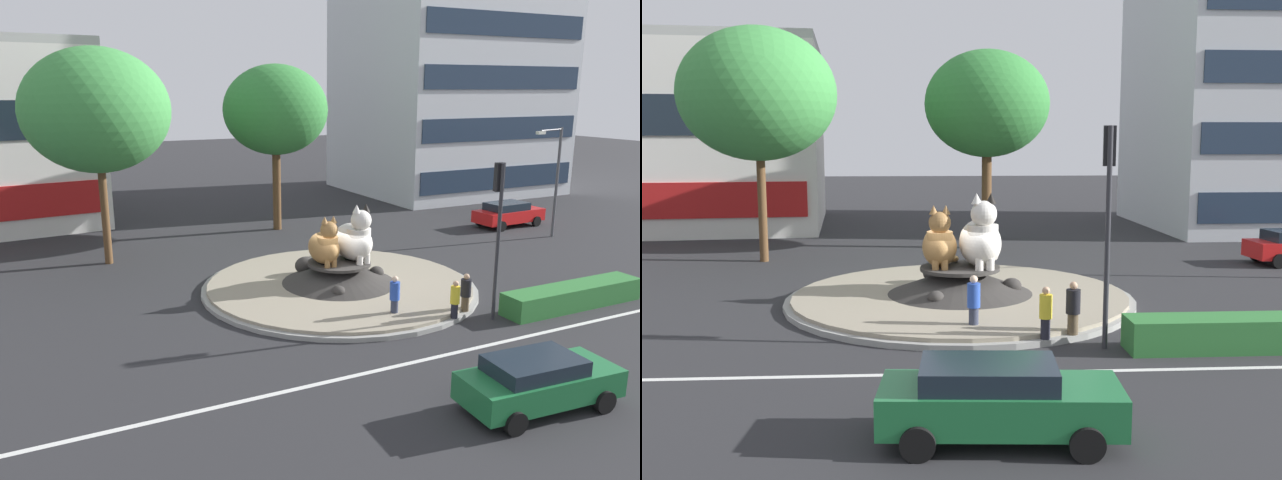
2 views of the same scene
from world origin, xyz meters
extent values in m
plane|color=#28282B|center=(0.00, 0.00, 0.00)|extent=(160.00, 160.00, 0.00)
cube|color=silver|center=(0.00, -7.63, 0.00)|extent=(112.00, 0.20, 0.01)
cylinder|color=gray|center=(0.00, 0.00, 0.09)|extent=(11.86, 11.86, 0.18)
cylinder|color=gray|center=(0.00, 0.00, 0.24)|extent=(11.39, 11.39, 0.12)
cone|color=#33302D|center=(0.00, 0.00, 0.76)|extent=(4.97, 4.97, 0.92)
cylinder|color=#33302D|center=(0.00, 0.00, 1.16)|extent=(2.73, 2.73, 0.12)
ellipsoid|color=#33302D|center=(1.76, -0.21, 0.57)|extent=(0.68, 0.60, 0.55)
ellipsoid|color=#33302D|center=(-0.77, 1.79, 0.70)|extent=(1.00, 0.82, 0.80)
ellipsoid|color=#33302D|center=(-0.87, -1.61, 0.52)|extent=(0.54, 0.58, 0.44)
ellipsoid|color=#9E703D|center=(-0.69, 0.10, 1.90)|extent=(1.20, 1.87, 1.35)
cylinder|color=#9E703D|center=(-0.70, -0.27, 2.05)|extent=(0.89, 0.89, 0.85)
sphere|color=#9E703D|center=(-0.70, -0.41, 2.79)|extent=(0.74, 0.74, 0.74)
torus|color=#9E703D|center=(-0.38, 0.86, 1.36)|extent=(0.98, 0.98, 0.17)
cone|color=#9E703D|center=(-0.49, -0.41, 3.22)|extent=(0.31, 0.31, 0.30)
cone|color=#9E703D|center=(-0.90, -0.41, 3.22)|extent=(0.31, 0.31, 0.30)
cylinder|color=#9E703D|center=(-0.55, -0.58, 1.39)|extent=(0.24, 0.24, 0.34)
cylinder|color=#9E703D|center=(-0.85, -0.58, 1.39)|extent=(0.24, 0.24, 0.34)
ellipsoid|color=silver|center=(0.69, 0.08, 2.03)|extent=(1.65, 2.36, 1.61)
cylinder|color=silver|center=(0.74, -0.36, 2.21)|extent=(1.16, 1.16, 1.01)
sphere|color=silver|center=(0.76, -0.52, 3.09)|extent=(0.89, 0.89, 0.89)
torus|color=silver|center=(0.95, 1.02, 1.38)|extent=(1.05, 1.05, 0.20)
cone|color=black|center=(1.00, -0.49, 3.60)|extent=(0.40, 0.40, 0.36)
cone|color=silver|center=(0.52, -0.55, 3.60)|extent=(0.40, 0.40, 0.36)
cylinder|color=silver|center=(0.97, -0.70, 1.42)|extent=(0.28, 0.28, 0.40)
cylinder|color=silver|center=(0.60, -0.74, 1.42)|extent=(0.28, 0.28, 0.40)
cylinder|color=#2D2D33|center=(3.54, -5.77, 2.96)|extent=(0.14, 0.14, 5.91)
cube|color=black|center=(3.59, -5.56, 5.39)|extent=(0.36, 0.30, 1.05)
sphere|color=#360606|center=(3.60, -5.48, 5.70)|extent=(0.18, 0.18, 0.18)
sphere|color=#392706|center=(3.60, -5.48, 5.39)|extent=(0.18, 0.18, 0.18)
sphere|color=green|center=(3.60, -5.48, 5.07)|extent=(0.18, 0.18, 0.18)
cube|color=silver|center=(20.68, 20.11, 12.92)|extent=(15.54, 13.71, 25.84)
cube|color=#233347|center=(20.73, 13.26, 1.85)|extent=(14.53, 0.20, 1.68)
cube|color=#233347|center=(20.73, 13.26, 5.54)|extent=(14.53, 0.20, 1.68)
cube|color=#233347|center=(20.73, 13.26, 9.23)|extent=(14.53, 0.20, 1.68)
cube|color=#233347|center=(20.73, 13.26, 12.92)|extent=(14.53, 0.20, 1.68)
cube|color=#2D7033|center=(7.30, -6.11, 0.45)|extent=(6.49, 1.20, 0.90)
cylinder|color=brown|center=(2.05, 12.05, 2.38)|extent=(0.50, 0.50, 4.75)
ellipsoid|color=#337F38|center=(2.05, 12.05, 7.24)|extent=(6.22, 6.22, 5.29)
cylinder|color=brown|center=(-8.42, 8.64, 2.36)|extent=(0.38, 0.38, 4.72)
ellipsoid|color=#3D8E42|center=(-8.42, 8.64, 7.48)|extent=(6.90, 6.90, 5.87)
cylinder|color=#4C4C51|center=(15.80, 3.09, 3.17)|extent=(0.16, 0.16, 6.34)
cylinder|color=#4C4C51|center=(14.72, 2.79, 6.24)|extent=(2.18, 0.68, 0.10)
cube|color=silver|center=(13.64, 2.50, 6.14)|extent=(0.50, 0.24, 0.16)
cylinder|color=black|center=(2.00, -5.40, 0.38)|extent=(0.26, 0.26, 0.76)
cylinder|color=yellow|center=(2.00, -5.40, 1.08)|extent=(0.35, 0.35, 0.66)
sphere|color=tan|center=(2.00, -5.40, 1.52)|extent=(0.22, 0.22, 0.22)
cylinder|color=#33384C|center=(0.15, -4.19, 0.40)|extent=(0.28, 0.28, 0.80)
cylinder|color=#284CB2|center=(0.15, -4.19, 1.15)|extent=(0.38, 0.38, 0.70)
sphere|color=beige|center=(0.15, -4.19, 1.61)|extent=(0.23, 0.23, 0.23)
cylinder|color=brown|center=(2.84, -4.98, 0.39)|extent=(0.30, 0.30, 0.78)
cylinder|color=black|center=(2.84, -4.98, 1.11)|extent=(0.40, 0.40, 0.67)
sphere|color=tan|center=(2.84, -4.98, 1.56)|extent=(0.22, 0.22, 0.22)
cube|color=red|center=(15.50, 6.45, 0.69)|extent=(4.61, 2.10, 0.74)
cube|color=#19232D|center=(15.28, 6.43, 1.29)|extent=(2.62, 1.77, 0.47)
cylinder|color=black|center=(16.95, 7.45, 0.32)|extent=(0.65, 0.25, 0.64)
cylinder|color=black|center=(17.04, 5.60, 0.32)|extent=(0.65, 0.25, 0.64)
cylinder|color=black|center=(13.96, 7.30, 0.32)|extent=(0.65, 0.25, 0.64)
cylinder|color=black|center=(14.06, 5.44, 0.32)|extent=(0.65, 0.25, 0.64)
cube|color=#1E6B38|center=(0.08, -11.52, 0.70)|extent=(4.59, 2.07, 0.77)
cube|color=#19232D|center=(-0.15, -11.50, 1.30)|extent=(2.61, 1.72, 0.42)
cylinder|color=black|center=(1.61, -10.74, 0.32)|extent=(0.65, 0.26, 0.64)
cylinder|color=black|center=(1.49, -12.50, 0.32)|extent=(0.65, 0.26, 0.64)
cylinder|color=black|center=(-1.33, -10.53, 0.32)|extent=(0.65, 0.26, 0.64)
cylinder|color=black|center=(-1.46, -12.29, 0.32)|extent=(0.65, 0.26, 0.64)
camera|label=1|loc=(-12.05, -22.71, 8.55)|focal=34.79mm
camera|label=2|loc=(-1.42, -24.27, 5.63)|focal=40.62mm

